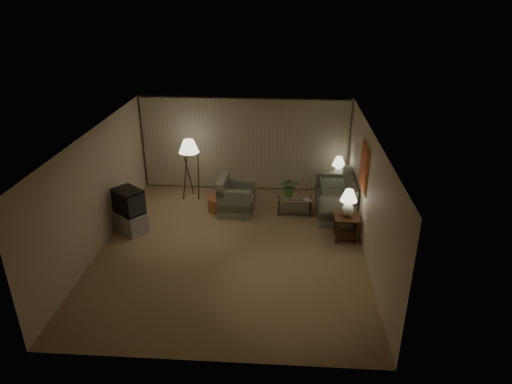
# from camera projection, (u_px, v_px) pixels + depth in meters

# --- Properties ---
(ground) EXTENTS (7.00, 7.00, 0.00)m
(ground) POSITION_uv_depth(u_px,v_px,m) (232.00, 247.00, 10.52)
(ground) COLOR tan
(ground) RESTS_ON ground
(room_shell) EXTENTS (6.04, 7.02, 2.72)m
(room_shell) POSITION_uv_depth(u_px,v_px,m) (238.00, 154.00, 11.16)
(room_shell) COLOR beige
(room_shell) RESTS_ON ground
(sofa) EXTENTS (1.81, 0.91, 0.80)m
(sofa) POSITION_uv_depth(u_px,v_px,m) (335.00, 199.00, 11.95)
(sofa) COLOR gray
(sofa) RESTS_ON ground
(armchair) EXTENTS (1.04, 0.99, 0.78)m
(armchair) POSITION_uv_depth(u_px,v_px,m) (236.00, 199.00, 11.97)
(armchair) COLOR gray
(armchair) RESTS_ON ground
(side_table_near) EXTENTS (0.58, 0.58, 0.60)m
(side_table_near) POSITION_uv_depth(u_px,v_px,m) (346.00, 223.00, 10.71)
(side_table_near) COLOR #341F0E
(side_table_near) RESTS_ON ground
(side_table_far) EXTENTS (0.55, 0.46, 0.60)m
(side_table_far) POSITION_uv_depth(u_px,v_px,m) (337.00, 184.00, 12.82)
(side_table_far) COLOR #341F0E
(side_table_far) RESTS_ON ground
(table_lamp_near) EXTENTS (0.39, 0.39, 0.68)m
(table_lamp_near) POSITION_uv_depth(u_px,v_px,m) (348.00, 201.00, 10.47)
(table_lamp_near) COLOR white
(table_lamp_near) RESTS_ON side_table_near
(table_lamp_far) EXTENTS (0.36, 0.36, 0.63)m
(table_lamp_far) POSITION_uv_depth(u_px,v_px,m) (339.00, 166.00, 12.58)
(table_lamp_far) COLOR white
(table_lamp_far) RESTS_ON side_table_far
(coffee_table) EXTENTS (0.97, 0.53, 0.41)m
(coffee_table) POSITION_uv_depth(u_px,v_px,m) (295.00, 204.00, 11.98)
(coffee_table) COLOR silver
(coffee_table) RESTS_ON ground
(tv_cabinet) EXTENTS (1.29, 1.28, 0.50)m
(tv_cabinet) POSITION_uv_depth(u_px,v_px,m) (131.00, 221.00, 11.13)
(tv_cabinet) COLOR #9A9A9C
(tv_cabinet) RESTS_ON ground
(crt_tv) EXTENTS (1.19, 1.19, 0.60)m
(crt_tv) POSITION_uv_depth(u_px,v_px,m) (128.00, 201.00, 10.91)
(crt_tv) COLOR black
(crt_tv) RESTS_ON tv_cabinet
(floor_lamp) EXTENTS (0.55, 0.55, 1.71)m
(floor_lamp) POSITION_uv_depth(u_px,v_px,m) (190.00, 168.00, 12.61)
(floor_lamp) COLOR #341F0E
(floor_lamp) RESTS_ON ground
(ottoman) EXTENTS (0.61, 0.61, 0.38)m
(ottoman) POSITION_uv_depth(u_px,v_px,m) (218.00, 204.00, 12.17)
(ottoman) COLOR #B16B3B
(ottoman) RESTS_ON ground
(vase) EXTENTS (0.18, 0.18, 0.17)m
(vase) POSITION_uv_depth(u_px,v_px,m) (289.00, 196.00, 11.89)
(vase) COLOR silver
(vase) RESTS_ON coffee_table
(flowers) EXTENTS (0.49, 0.44, 0.51)m
(flowers) POSITION_uv_depth(u_px,v_px,m) (290.00, 184.00, 11.75)
(flowers) COLOR #3E7C37
(flowers) RESTS_ON vase
(book) EXTENTS (0.23, 0.27, 0.02)m
(book) POSITION_uv_depth(u_px,v_px,m) (305.00, 201.00, 11.81)
(book) COLOR olive
(book) RESTS_ON coffee_table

